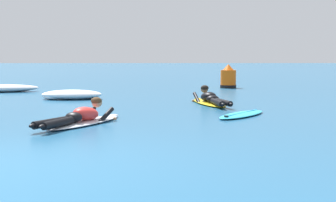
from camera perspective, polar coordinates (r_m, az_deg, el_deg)
ground_plane at (r=16.07m, az=-7.20°, el=0.58°), size 120.00×120.00×0.00m
surfer_near at (r=9.58m, az=-9.96°, el=-1.91°), size 1.51×2.51×0.53m
surfer_far at (r=13.25m, az=4.90°, el=0.16°), size 1.02×2.68×0.54m
drifting_surfboard at (r=10.89m, az=8.48°, el=-1.54°), size 1.49×1.82×0.16m
whitewater_mid_right at (r=15.09m, az=-11.03°, el=0.71°), size 1.82×1.02×0.28m
channel_marker_buoy at (r=19.90m, az=6.97°, el=2.59°), size 0.65×0.65×0.96m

